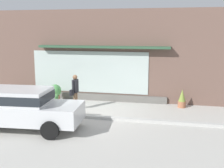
{
  "coord_description": "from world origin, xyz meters",
  "views": [
    {
      "loc": [
        3.7,
        -11.65,
        3.8
      ],
      "look_at": [
        0.86,
        1.2,
        1.28
      ],
      "focal_mm": 45.89,
      "sensor_mm": 36.0,
      "label": 1
    }
  ],
  "objects": [
    {
      "name": "storefront",
      "position": [
        -0.01,
        3.19,
        2.37
      ],
      "size": [
        14.0,
        0.81,
        4.84
      ],
      "color": "brown",
      "rests_on": "ground_plane"
    },
    {
      "name": "potted_plant_trailing_edge",
      "position": [
        -4.76,
        2.29,
        0.41
      ],
      "size": [
        0.44,
        0.44,
        0.77
      ],
      "color": "#9E6042",
      "rests_on": "ground_plane"
    },
    {
      "name": "potted_plant_by_entrance",
      "position": [
        4.12,
        2.46,
        0.43
      ],
      "size": [
        0.39,
        0.39,
        0.91
      ],
      "color": "#9E6042",
      "rests_on": "ground_plane"
    },
    {
      "name": "pedestrian_with_handbag",
      "position": [
        -0.9,
        0.99,
        0.98
      ],
      "size": [
        0.29,
        0.62,
        1.68
      ],
      "rotation": [
        0.0,
        0.0,
        4.48
      ],
      "color": "brown",
      "rests_on": "ground_plane"
    },
    {
      "name": "ground_plane",
      "position": [
        0.0,
        0.0,
        0.0
      ],
      "size": [
        60.0,
        60.0,
        0.0
      ],
      "primitive_type": "plane",
      "color": "#B2AFA8"
    },
    {
      "name": "fire_hydrant",
      "position": [
        -1.71,
        0.59,
        0.4
      ],
      "size": [
        0.4,
        0.36,
        0.81
      ],
      "color": "#4C8C47",
      "rests_on": "ground_plane"
    },
    {
      "name": "potted_plant_doorstep",
      "position": [
        -3.74,
        2.22,
        0.43
      ],
      "size": [
        0.49,
        0.49,
        0.89
      ],
      "color": "#B7B2A3",
      "rests_on": "ground_plane"
    },
    {
      "name": "parked_car_silver",
      "position": [
        -2.02,
        -2.08,
        0.91
      ],
      "size": [
        4.64,
        2.2,
        1.59
      ],
      "rotation": [
        0.0,
        0.0,
        0.07
      ],
      "color": "silver",
      "rests_on": "ground_plane"
    },
    {
      "name": "curb_strip",
      "position": [
        0.0,
        -0.2,
        0.06
      ],
      "size": [
        14.0,
        0.24,
        0.12
      ],
      "primitive_type": "cube",
      "color": "#B2B2AD",
      "rests_on": "ground_plane"
    },
    {
      "name": "potted_plant_corner_tall",
      "position": [
        -2.47,
        2.26,
        0.51
      ],
      "size": [
        0.63,
        0.63,
        0.92
      ],
      "color": "#9E6042",
      "rests_on": "ground_plane"
    }
  ]
}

